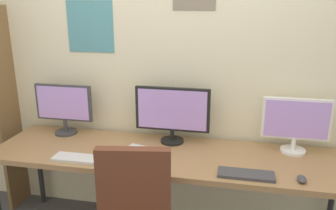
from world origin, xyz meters
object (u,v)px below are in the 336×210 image
object	(u,v)px
keyboard_right	(246,174)
computer_mouse	(302,179)
monitor_left	(64,106)
monitor_right	(296,123)
desk	(167,159)
monitor_center	(172,112)
keyboard_left	(81,159)
laptop_closed	(143,154)

from	to	relation	value
keyboard_right	computer_mouse	distance (m)	0.33
computer_mouse	keyboard_right	bearing A→B (deg)	179.54
monitor_left	monitor_right	size ratio (longest dim) A/B	1.00
desk	monitor_center	xyz separation A→B (m)	(0.00, 0.21, 0.29)
monitor_right	keyboard_left	bearing A→B (deg)	-163.15
keyboard_left	computer_mouse	world-z (taller)	computer_mouse
keyboard_left	monitor_center	bearing A→B (deg)	38.30
monitor_left	keyboard_left	bearing A→B (deg)	-52.45
desk	keyboard_left	distance (m)	0.61
desk	keyboard_right	xyz separation A→B (m)	(0.56, -0.23, 0.06)
monitor_center	keyboard_right	distance (m)	0.75
keyboard_right	laptop_closed	size ratio (longest dim) A/B	1.10
laptop_closed	keyboard_right	bearing A→B (deg)	3.07
desk	keyboard_right	bearing A→B (deg)	-22.33
desk	monitor_right	distance (m)	0.96
monitor_left	laptop_closed	xyz separation A→B (m)	(0.75, -0.29, -0.22)
monitor_left	laptop_closed	bearing A→B (deg)	-21.19
monitor_right	keyboard_left	xyz separation A→B (m)	(-1.46, -0.44, -0.21)
monitor_right	desk	bearing A→B (deg)	-166.73
monitor_center	keyboard_left	size ratio (longest dim) A/B	1.47
desk	monitor_right	size ratio (longest dim) A/B	5.41
monitor_left	monitor_center	world-z (taller)	monitor_center
keyboard_left	keyboard_right	size ratio (longest dim) A/B	1.11
keyboard_right	desk	bearing A→B (deg)	157.67
monitor_right	keyboard_right	xyz separation A→B (m)	(-0.34, -0.44, -0.21)
monitor_right	computer_mouse	world-z (taller)	monitor_right
keyboard_left	keyboard_right	world-z (taller)	same
monitor_center	monitor_right	distance (m)	0.90
keyboard_left	computer_mouse	xyz separation A→B (m)	(1.45, -0.00, 0.01)
monitor_left	monitor_right	distance (m)	1.80
monitor_center	monitor_right	bearing A→B (deg)	-0.01
monitor_center	monitor_left	bearing A→B (deg)	-179.99
monitor_center	laptop_closed	xyz separation A→B (m)	(-0.15, -0.29, -0.23)
desk	monitor_center	distance (m)	0.36
monitor_left	computer_mouse	bearing A→B (deg)	-13.94
monitor_center	monitor_right	world-z (taller)	monitor_center
monitor_right	monitor_left	bearing A→B (deg)	-180.00
keyboard_left	monitor_left	bearing A→B (deg)	127.55
laptop_closed	monitor_center	bearing A→B (deg)	77.39
desk	monitor_right	bearing A→B (deg)	13.27
laptop_closed	desk	bearing A→B (deg)	42.09
keyboard_right	laptop_closed	world-z (taller)	laptop_closed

